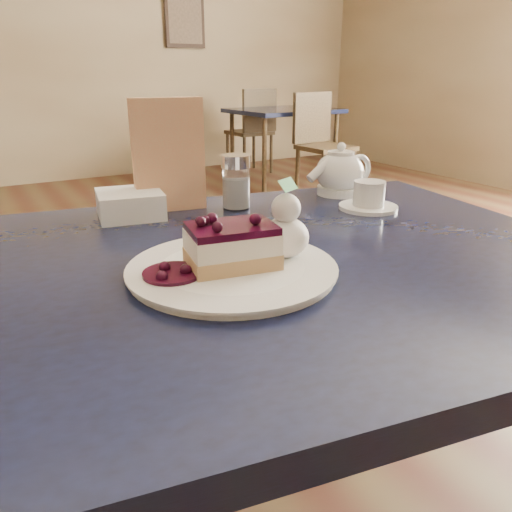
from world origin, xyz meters
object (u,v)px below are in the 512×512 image
tea_set (345,178)px  bg_table_far_right (283,176)px  cheesecake_slice (232,246)px  main_table (223,309)px  dessert_plate (232,270)px

tea_set → bg_table_far_right: size_ratio=0.15×
cheesecake_slice → tea_set: 0.54m
main_table → bg_table_far_right: bearing=64.9°
cheesecake_slice → tea_set: bearing=42.2°
cheesecake_slice → main_table: bearing=90.0°
main_table → bg_table_far_right: main_table is taller
bg_table_far_right → dessert_plate: bearing=-127.7°
dessert_plate → cheesecake_slice: bearing=166.0°
dessert_plate → cheesecake_slice: size_ratio=2.16×
main_table → dessert_plate: size_ratio=4.61×
dessert_plate → tea_set: bearing=32.4°
main_table → cheesecake_slice: size_ratio=9.94×
tea_set → main_table: bearing=-152.0°
tea_set → bg_table_far_right: 4.00m
tea_set → cheesecake_slice: bearing=-147.6°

